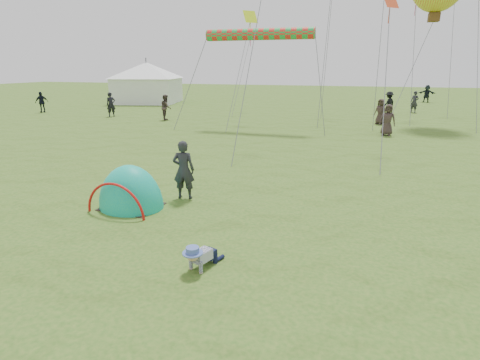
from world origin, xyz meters
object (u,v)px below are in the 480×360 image
(popup_tent, at_px, (132,207))
(standing_adult, at_px, (184,170))
(event_marquee, at_px, (147,81))
(crawling_toddler, at_px, (200,256))

(popup_tent, xyz_separation_m, standing_adult, (1.06, 1.07, 0.84))
(standing_adult, xyz_separation_m, event_marquee, (-16.20, 25.69, 1.31))
(crawling_toddler, xyz_separation_m, standing_adult, (-1.96, 3.48, 0.57))
(popup_tent, bearing_deg, standing_adult, 49.14)
(crawling_toddler, height_order, event_marquee, event_marquee)
(crawling_toddler, relative_size, standing_adult, 0.41)
(popup_tent, relative_size, event_marquee, 0.37)
(crawling_toddler, relative_size, popup_tent, 0.30)
(crawling_toddler, bearing_deg, event_marquee, 141.47)
(popup_tent, height_order, event_marquee, event_marquee)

